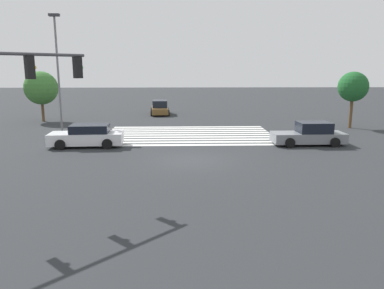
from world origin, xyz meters
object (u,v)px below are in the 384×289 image
Objects in this scene: tree_corner_a at (353,87)px; tree_corner_b at (41,88)px; street_light_pole_a at (58,63)px; car_1 at (310,135)px; car_2 at (87,136)px; car_3 at (160,108)px.

tree_corner_a is 1.00× the size of tree_corner_b.
street_light_pole_a is 1.92× the size of tree_corner_a.
car_2 is at bearing -0.42° from car_1.
car_3 is at bearing -30.70° from tree_corner_a.
street_light_pole_a reaches higher than tree_corner_b.
tree_corner_a reaches higher than car_3.
car_2 is (14.54, 0.14, 0.00)m from car_1.
car_3 reaches higher than car_2.
car_3 is 13.70m from street_light_pole_a.
tree_corner_a is 27.79m from tree_corner_b.
tree_corner_b is (10.77, 5.08, 2.41)m from car_3.
car_1 is at bearing 49.86° from tree_corner_a.
car_3 is 0.95× the size of tree_corner_b.
car_3 is at bearing -124.44° from street_light_pole_a.
street_light_pole_a reaches higher than car_1.
tree_corner_a is (-20.33, -7.01, 2.76)m from car_2.
car_2 is 8.55m from street_light_pole_a.
car_1 is 1.07× the size of car_3.
car_3 is at bearing -58.10° from car_1.
street_light_pole_a is (18.11, -6.08, 4.66)m from car_1.
street_light_pole_a is at bearing 122.00° from tree_corner_b.
tree_corner_a is at bearing -131.12° from car_1.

